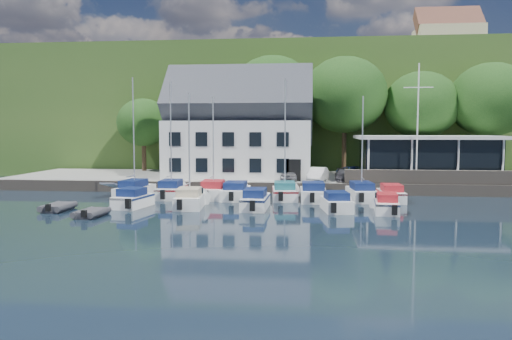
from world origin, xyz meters
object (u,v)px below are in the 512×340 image
at_px(boat_r1_7, 391,193).
at_px(boat_r2_2, 255,198).
at_px(flagpole, 418,124).
at_px(boat_r1_3, 236,190).
at_px(boat_r1_6, 362,143).
at_px(boat_r2_0, 133,197).
at_px(boat_r2_4, 386,203).
at_px(boat_r1_5, 313,191).
at_px(boat_r1_1, 171,142).
at_px(boat_r1_0, 134,142).
at_px(boat_r2_3, 336,201).
at_px(harbor_building, 240,133).
at_px(dinghy_1, 91,212).
at_px(car_dgrey, 344,175).
at_px(car_white, 318,174).
at_px(boat_r2_1, 189,146).
at_px(boat_r1_2, 213,143).
at_px(car_blue, 354,173).
at_px(car_silver, 290,173).
at_px(club_pavilion, 427,157).
at_px(boat_r1_4, 285,144).
at_px(dinghy_0, 58,206).

distance_m(boat_r1_7, boat_r2_2, 11.34).
height_order(flagpole, boat_r1_3, flagpole).
height_order(boat_r1_6, boat_r1_7, boat_r1_6).
relative_size(boat_r2_0, boat_r2_4, 0.87).
relative_size(flagpole, boat_r1_5, 1.78).
distance_m(boat_r1_1, boat_r2_2, 9.78).
bearing_deg(boat_r1_0, boat_r2_3, -9.64).
bearing_deg(boat_r2_3, harbor_building, 113.39).
bearing_deg(dinghy_1, car_dgrey, 45.02).
bearing_deg(car_dgrey, boat_r2_4, -78.57).
bearing_deg(boat_r1_0, boat_r2_2, -16.03).
bearing_deg(boat_r1_0, boat_r1_3, 7.62).
bearing_deg(boat_r2_3, flagpole, 44.18).
height_order(boat_r1_6, boat_r2_4, boat_r1_6).
bearing_deg(harbor_building, boat_r2_2, -77.49).
distance_m(boat_r2_4, dinghy_1, 19.91).
distance_m(harbor_building, flagpole, 16.87).
distance_m(car_white, dinghy_1, 20.65).
height_order(car_white, boat_r2_1, boat_r2_1).
bearing_deg(boat_r2_1, car_dgrey, 36.42).
height_order(boat_r1_2, boat_r2_2, boat_r1_2).
distance_m(car_blue, boat_r2_0, 20.59).
relative_size(car_silver, boat_r2_0, 0.76).
xyz_separation_m(club_pavilion, boat_r1_5, (-10.78, -8.99, -2.28)).
height_order(car_dgrey, flagpole, flagpole).
bearing_deg(boat_r1_0, flagpole, 18.67).
distance_m(boat_r1_4, boat_r1_5, 4.41).
height_order(boat_r2_1, boat_r2_2, boat_r2_1).
distance_m(boat_r1_7, dinghy_1, 22.63).
distance_m(car_blue, boat_r1_2, 13.85).
distance_m(boat_r1_5, boat_r2_1, 10.67).
relative_size(boat_r1_3, boat_r2_4, 1.12).
bearing_deg(boat_r2_0, boat_r2_3, 9.52).
bearing_deg(car_white, boat_r1_2, -139.91).
bearing_deg(dinghy_1, boat_r1_4, 41.61).
distance_m(club_pavilion, car_silver, 13.24).
height_order(boat_r2_0, dinghy_0, boat_r2_0).
bearing_deg(car_dgrey, boat_r1_2, -153.37).
height_order(boat_r1_3, boat_r2_2, boat_r2_2).
xyz_separation_m(car_white, boat_r2_1, (-9.44, -9.83, 2.88)).
relative_size(boat_r1_0, boat_r1_3, 1.47).
bearing_deg(car_blue, boat_r1_7, -87.58).
relative_size(harbor_building, car_blue, 3.60).
xyz_separation_m(boat_r2_0, boat_r2_3, (14.77, -0.11, -0.03)).
distance_m(car_white, boat_r1_7, 7.65).
relative_size(boat_r1_6, boat_r2_1, 1.02).
bearing_deg(dinghy_1, club_pavilion, 39.36).
xyz_separation_m(boat_r2_1, dinghy_0, (-8.93, -2.26, -4.18)).
distance_m(club_pavilion, boat_r2_3, 16.66).
height_order(car_silver, car_white, car_white).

